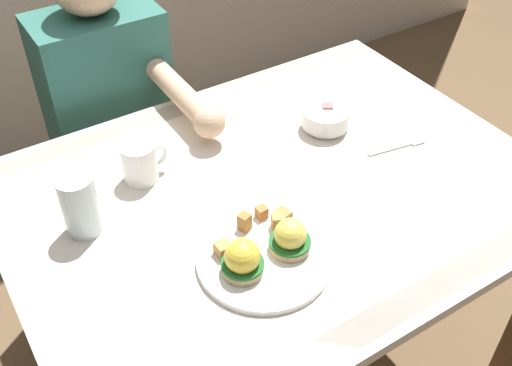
% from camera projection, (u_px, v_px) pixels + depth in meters
% --- Properties ---
extents(dining_table, '(1.20, 0.90, 0.74)m').
position_uv_depth(dining_table, '(277.00, 220.00, 1.44)').
color(dining_table, silver).
rests_on(dining_table, ground_plane).
extents(eggs_benedict_plate, '(0.27, 0.27, 0.09)m').
position_uv_depth(eggs_benedict_plate, '(264.00, 253.00, 1.19)').
color(eggs_benedict_plate, white).
rests_on(eggs_benedict_plate, dining_table).
extents(fruit_bowl, '(0.12, 0.12, 0.06)m').
position_uv_depth(fruit_bowl, '(326.00, 118.00, 1.53)').
color(fruit_bowl, white).
rests_on(fruit_bowl, dining_table).
extents(coffee_mug, '(0.11, 0.08, 0.09)m').
position_uv_depth(coffee_mug, '(140.00, 161.00, 1.36)').
color(coffee_mug, white).
rests_on(coffee_mug, dining_table).
extents(fork, '(0.16, 0.04, 0.00)m').
position_uv_depth(fork, '(399.00, 146.00, 1.48)').
color(fork, silver).
rests_on(fork, dining_table).
extents(water_glass_far, '(0.08, 0.08, 0.14)m').
position_uv_depth(water_glass_far, '(80.00, 207.00, 1.23)').
color(water_glass_far, silver).
rests_on(water_glass_far, dining_table).
extents(diner_person, '(0.34, 0.54, 1.14)m').
position_uv_depth(diner_person, '(115.00, 114.00, 1.75)').
color(diner_person, '#33333D').
rests_on(diner_person, ground_plane).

